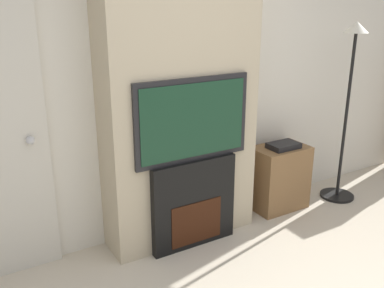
# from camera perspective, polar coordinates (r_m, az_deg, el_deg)

# --- Properties ---
(wall_back) EXTENTS (6.00, 0.06, 2.70)m
(wall_back) POSITION_cam_1_polar(r_m,az_deg,el_deg) (3.47, -3.34, 9.48)
(wall_back) COLOR silver
(wall_back) RESTS_ON ground_plane
(chimney_breast) EXTENTS (1.25, 0.36, 2.70)m
(chimney_breast) POSITION_cam_1_polar(r_m,az_deg,el_deg) (3.29, -1.62, 8.99)
(chimney_breast) COLOR #BCAD8E
(chimney_breast) RESTS_ON ground_plane
(fireplace) EXTENTS (0.73, 0.15, 0.73)m
(fireplace) POSITION_cam_1_polar(r_m,az_deg,el_deg) (3.45, 0.01, -7.85)
(fireplace) COLOR black
(fireplace) RESTS_ON ground_plane
(television) EXTENTS (0.96, 0.07, 0.64)m
(television) POSITION_cam_1_polar(r_m,az_deg,el_deg) (3.20, 0.03, 3.24)
(television) COLOR black
(television) RESTS_ON fireplace
(floor_lamp) EXTENTS (0.33, 0.33, 1.72)m
(floor_lamp) POSITION_cam_1_polar(r_m,az_deg,el_deg) (4.31, 20.13, 5.89)
(floor_lamp) COLOR black
(floor_lamp) RESTS_ON ground_plane
(media_stand) EXTENTS (0.52, 0.34, 0.66)m
(media_stand) POSITION_cam_1_polar(r_m,az_deg,el_deg) (4.14, 11.50, -4.29)
(media_stand) COLOR brown
(media_stand) RESTS_ON ground_plane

